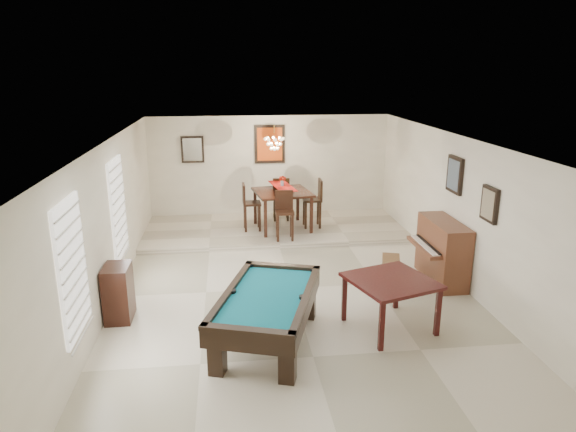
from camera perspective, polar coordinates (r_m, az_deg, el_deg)
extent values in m
cube|color=beige|center=(9.13, 0.45, -8.06)|extent=(6.00, 9.00, 0.02)
cube|color=silver|center=(13.03, -2.04, 5.41)|extent=(6.00, 0.04, 2.60)
cube|color=silver|center=(4.60, 7.85, -16.05)|extent=(6.00, 0.04, 2.60)
cube|color=silver|center=(8.83, -19.24, -0.79)|extent=(0.04, 9.00, 2.60)
cube|color=silver|center=(9.52, 18.69, 0.46)|extent=(0.04, 9.00, 2.60)
cube|color=white|center=(8.40, 0.49, 8.39)|extent=(6.00, 9.00, 0.04)
cube|color=beige|center=(12.13, -1.49, -1.47)|extent=(6.00, 2.50, 0.12)
cube|color=white|center=(6.77, -22.85, -5.39)|extent=(0.06, 1.00, 1.70)
cube|color=white|center=(9.36, -18.37, 0.87)|extent=(0.06, 1.00, 1.70)
cube|color=brown|center=(9.41, 11.32, -6.11)|extent=(0.53, 0.85, 0.44)
cube|color=black|center=(8.33, -18.33, -8.10)|extent=(0.38, 0.58, 0.86)
cube|color=#D84C14|center=(12.89, -2.05, 7.99)|extent=(0.75, 0.06, 0.95)
cube|color=white|center=(12.89, -10.56, 7.28)|extent=(0.55, 0.06, 0.65)
cube|color=slate|center=(9.63, 18.05, 4.38)|extent=(0.06, 0.55, 0.65)
cube|color=gray|center=(8.54, 21.49, 1.22)|extent=(0.06, 0.45, 0.55)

